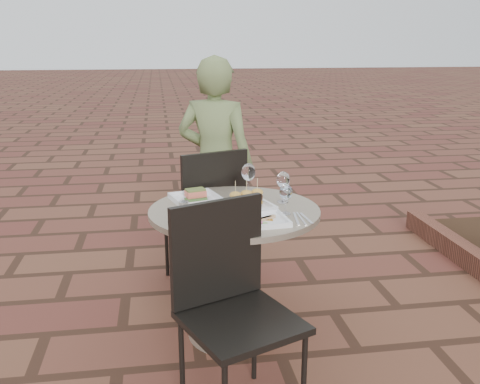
{
  "coord_description": "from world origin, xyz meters",
  "views": [
    {
      "loc": [
        -0.58,
        -2.37,
        1.58
      ],
      "look_at": [
        -0.17,
        0.28,
        0.82
      ],
      "focal_mm": 40.0,
      "sensor_mm": 36.0,
      "label": 1
    }
  ],
  "objects": [
    {
      "name": "plate_tuna",
      "position": [
        -0.09,
        0.04,
        0.74
      ],
      "size": [
        0.24,
        0.24,
        0.03
      ],
      "rotation": [
        0.0,
        0.0,
        0.1
      ],
      "color": "white",
      "rests_on": "cafe_table"
    },
    {
      "name": "diner",
      "position": [
        -0.2,
        1.28,
        0.75
      ],
      "size": [
        0.64,
        0.54,
        1.49
      ],
      "primitive_type": "imported",
      "rotation": [
        0.0,
        0.0,
        2.73
      ],
      "color": "#5B6B3A",
      "rests_on": "ground"
    },
    {
      "name": "steel_ramekin",
      "position": [
        -0.47,
        0.32,
        0.75
      ],
      "size": [
        0.05,
        0.05,
        0.04
      ],
      "primitive_type": "cylinder",
      "rotation": [
        0.0,
        0.0,
        -0.01
      ],
      "color": "silver",
      "rests_on": "cafe_table"
    },
    {
      "name": "cafe_table",
      "position": [
        -0.2,
        0.28,
        0.48
      ],
      "size": [
        0.9,
        0.9,
        0.73
      ],
      "color": "gray",
      "rests_on": "ground"
    },
    {
      "name": "chair_far",
      "position": [
        -0.29,
        0.9,
        0.55
      ],
      "size": [
        0.56,
        0.56,
        0.93
      ],
      "rotation": [
        0.0,
        0.0,
        3.48
      ],
      "color": "black",
      "rests_on": "ground"
    },
    {
      "name": "cutlery_set",
      "position": [
        0.1,
        0.07,
        0.73
      ],
      "size": [
        0.09,
        0.2,
        0.0
      ],
      "primitive_type": null,
      "rotation": [
        0.0,
        0.0,
        0.01
      ],
      "color": "silver",
      "rests_on": "cafe_table"
    },
    {
      "name": "wine_glass_mid",
      "position": [
        -0.09,
        0.51,
        0.86
      ],
      "size": [
        0.08,
        0.08,
        0.19
      ],
      "color": "white",
      "rests_on": "cafe_table"
    },
    {
      "name": "wine_glass_right",
      "position": [
        0.04,
        0.16,
        0.84
      ],
      "size": [
        0.07,
        0.07,
        0.16
      ],
      "color": "white",
      "rests_on": "cafe_table"
    },
    {
      "name": "plate_salmon",
      "position": [
        -0.39,
        0.46,
        0.75
      ],
      "size": [
        0.3,
        0.3,
        0.07
      ],
      "rotation": [
        0.0,
        0.0,
        0.28
      ],
      "color": "white",
      "rests_on": "cafe_table"
    },
    {
      "name": "wine_glass_far",
      "position": [
        0.07,
        0.36,
        0.85
      ],
      "size": [
        0.07,
        0.07,
        0.17
      ],
      "color": "white",
      "rests_on": "cafe_table"
    },
    {
      "name": "plate_sliders",
      "position": [
        -0.14,
        0.27,
        0.76
      ],
      "size": [
        0.31,
        0.31,
        0.16
      ],
      "rotation": [
        0.0,
        0.0,
        0.31
      ],
      "color": "white",
      "rests_on": "cafe_table"
    },
    {
      "name": "ground",
      "position": [
        0.0,
        0.0,
        0.0
      ],
      "size": [
        60.0,
        60.0,
        0.0
      ],
      "primitive_type": "plane",
      "color": "brown",
      "rests_on": "ground"
    },
    {
      "name": "chair_near",
      "position": [
        -0.31,
        -0.31,
        0.55
      ],
      "size": [
        0.58,
        0.58,
        0.93
      ],
      "rotation": [
        0.0,
        0.0,
        0.4
      ],
      "color": "black",
      "rests_on": "ground"
    }
  ]
}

